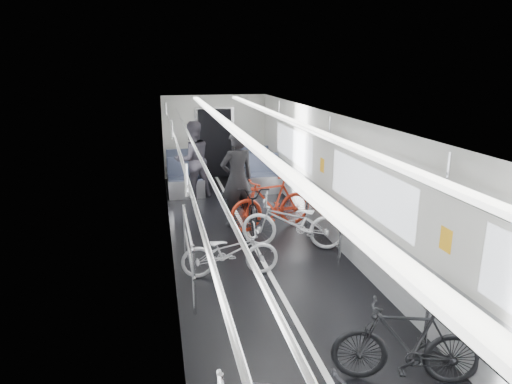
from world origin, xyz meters
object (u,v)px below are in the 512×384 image
Objects in this scene: bike_right_near at (407,343)px; bike_aisle at (251,204)px; bike_right_far at (271,203)px; person_seated at (193,160)px; person_standing at (237,179)px; bike_right_mid at (293,222)px; bike_left_far at (230,252)px.

bike_aisle is at bearing -155.72° from bike_right_near.
bike_right_far reaches higher than bike_right_near.
person_standing is at bearing 89.83° from person_seated.
bike_right_far is at bearing -153.66° from bike_right_mid.
person_seated is (-0.71, 2.29, -0.04)m from person_standing.
bike_left_far is at bearing 74.93° from person_seated.
bike_aisle is 2.63m from person_seated.
bike_right_mid is 1.09m from bike_right_far.
bike_right_mid is (1.30, 0.88, 0.08)m from bike_left_far.
bike_right_far is at bearing -27.37° from bike_left_far.
bike_right_far is 1.01× the size of bike_aisle.
bike_right_near is at bearing 83.66° from person_standing.
bike_aisle reaches higher than bike_right_near.
bike_right_mid reaches higher than bike_aisle.
bike_left_far is 3.21m from bike_right_near.
bike_right_mid reaches higher than bike_right_near.
person_seated is at bearing -150.52° from bike_right_near.
bike_right_mid is 0.93× the size of person_standing.
person_seated is at bearing 118.12° from bike_aisle.
bike_right_near is 0.87× the size of bike_aisle.
bike_left_far is at bearing -136.72° from bike_right_near.
person_standing reaches higher than bike_right_far.
bike_right_mid is 1.40m from bike_aisle.
bike_right_near is at bearing 20.50° from bike_right_mid.
bike_left_far is 0.80× the size of person_seated.
person_standing is (-0.88, 5.18, 0.53)m from bike_right_near.
bike_aisle is (-0.60, 5.08, 0.00)m from bike_right_near.
bike_right_near is at bearing -10.01° from bike_right_far.
bike_aisle reaches higher than bike_left_far.
bike_left_far is at bearing -104.14° from bike_aisle.
person_seated reaches higher than bike_right_far.
bike_right_far is at bearing -27.04° from bike_aisle.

